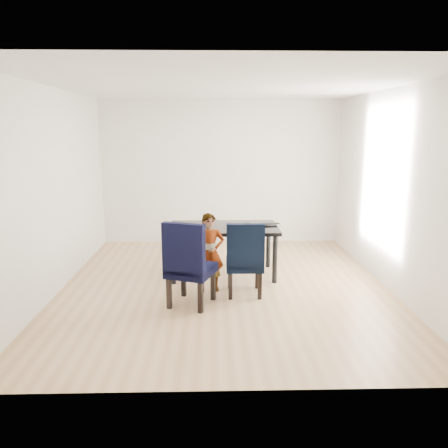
{
  "coord_description": "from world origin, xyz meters",
  "views": [
    {
      "loc": [
        -0.16,
        -5.78,
        2.15
      ],
      "look_at": [
        0.0,
        0.2,
        0.85
      ],
      "focal_mm": 35.0,
      "sensor_mm": 36.0,
      "label": 1
    }
  ],
  "objects_px": {
    "child": "(210,253)",
    "laptop": "(269,224)",
    "dining_table": "(223,251)",
    "plate": "(181,231)",
    "chair_left": "(191,263)",
    "chair_right": "(244,258)"
  },
  "relations": [
    {
      "from": "chair_right",
      "to": "child",
      "type": "relative_size",
      "value": 0.93
    },
    {
      "from": "dining_table",
      "to": "child",
      "type": "distance_m",
      "value": 0.7
    },
    {
      "from": "dining_table",
      "to": "chair_right",
      "type": "height_order",
      "value": "chair_right"
    },
    {
      "from": "chair_right",
      "to": "laptop",
      "type": "relative_size",
      "value": 3.22
    },
    {
      "from": "child",
      "to": "laptop",
      "type": "height_order",
      "value": "child"
    },
    {
      "from": "dining_table",
      "to": "plate",
      "type": "height_order",
      "value": "plate"
    },
    {
      "from": "chair_left",
      "to": "plate",
      "type": "distance_m",
      "value": 0.86
    },
    {
      "from": "chair_left",
      "to": "child",
      "type": "relative_size",
      "value": 1.02
    },
    {
      "from": "child",
      "to": "chair_left",
      "type": "bearing_deg",
      "value": -123.32
    },
    {
      "from": "chair_left",
      "to": "laptop",
      "type": "height_order",
      "value": "chair_left"
    },
    {
      "from": "child",
      "to": "plate",
      "type": "xyz_separation_m",
      "value": [
        -0.4,
        0.35,
        0.22
      ]
    },
    {
      "from": "chair_left",
      "to": "chair_right",
      "type": "distance_m",
      "value": 0.77
    },
    {
      "from": "dining_table",
      "to": "chair_left",
      "type": "xyz_separation_m",
      "value": [
        -0.43,
        -1.12,
        0.17
      ]
    },
    {
      "from": "dining_table",
      "to": "laptop",
      "type": "xyz_separation_m",
      "value": [
        0.68,
        0.09,
        0.39
      ]
    },
    {
      "from": "chair_right",
      "to": "laptop",
      "type": "bearing_deg",
      "value": 64.8
    },
    {
      "from": "child",
      "to": "laptop",
      "type": "xyz_separation_m",
      "value": [
        0.88,
        0.74,
        0.23
      ]
    },
    {
      "from": "chair_left",
      "to": "plate",
      "type": "bearing_deg",
      "value": 122.53
    },
    {
      "from": "laptop",
      "to": "chair_left",
      "type": "bearing_deg",
      "value": 28.33
    },
    {
      "from": "chair_right",
      "to": "plate",
      "type": "xyz_separation_m",
      "value": [
        -0.86,
        0.48,
        0.26
      ]
    },
    {
      "from": "child",
      "to": "plate",
      "type": "bearing_deg",
      "value": 131.8
    },
    {
      "from": "child",
      "to": "laptop",
      "type": "bearing_deg",
      "value": 32.46
    },
    {
      "from": "plate",
      "to": "dining_table",
      "type": "bearing_deg",
      "value": 26.77
    }
  ]
}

